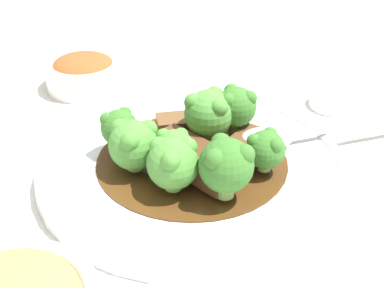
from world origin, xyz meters
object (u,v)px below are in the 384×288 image
beef_strip_2 (186,121)px  broccoli_floret_3 (173,163)px  side_bowl_kimchi (84,72)px  main_plate (192,165)px  broccoli_floret_2 (226,164)px  broccoli_floret_7 (266,149)px  serving_spoon (282,136)px  broccoli_floret_6 (174,148)px  beef_strip_0 (245,148)px  broccoli_floret_4 (209,112)px  beef_strip_3 (184,146)px  sauce_dish (334,101)px  beef_strip_1 (204,170)px  broccoli_floret_5 (236,106)px  broccoli_floret_0 (134,144)px  broccoli_floret_1 (119,127)px

beef_strip_2 → broccoli_floret_3: broccoli_floret_3 is taller
side_bowl_kimchi → main_plate: bearing=159.5°
broccoli_floret_2 → broccoli_floret_7: bearing=-99.8°
beef_strip_2 → serving_spoon: bearing=-163.6°
broccoli_floret_2 → broccoli_floret_6: (0.06, -0.01, -0.01)m
beef_strip_0 → broccoli_floret_4: (0.05, -0.01, 0.02)m
beef_strip_3 → broccoli_floret_7: (-0.08, -0.02, 0.02)m
beef_strip_3 → sauce_dish: 0.23m
broccoli_floret_3 → sauce_dish: (-0.05, -0.27, -0.04)m
broccoli_floret_2 → broccoli_floret_4: bearing=-49.0°
serving_spoon → broccoli_floret_7: bearing=99.0°
beef_strip_1 → broccoli_floret_4: broccoli_floret_4 is taller
broccoli_floret_2 → broccoli_floret_4: 0.10m
broccoli_floret_5 → serving_spoon: 0.06m
beef_strip_3 → broccoli_floret_2: (-0.07, 0.04, 0.03)m
broccoli_floret_6 → broccoli_floret_0: bearing=27.7°
beef_strip_0 → sauce_dish: size_ratio=1.23×
broccoli_floret_1 → beef_strip_3: bearing=-149.1°
broccoli_floret_7 → sauce_dish: (0.00, -0.20, -0.04)m
broccoli_floret_3 → broccoli_floret_7: broccoli_floret_3 is taller
beef_strip_0 → broccoli_floret_7: broccoli_floret_7 is taller
beef_strip_0 → broccoli_floret_4: broccoli_floret_4 is taller
broccoli_floret_3 → broccoli_floret_6: broccoli_floret_3 is taller
broccoli_floret_2 → sauce_dish: bearing=-91.2°
broccoli_floret_3 → main_plate: bearing=-74.3°
beef_strip_1 → broccoli_floret_1: bearing=5.1°
broccoli_floret_4 → side_bowl_kimchi: 0.22m
broccoli_floret_0 → broccoli_floret_2: 0.09m
broccoli_floret_0 → beef_strip_2: bearing=-87.1°
beef_strip_3 → broccoli_floret_5: (-0.02, -0.06, 0.02)m
broccoli_floret_4 → broccoli_floret_0: bearing=72.4°
broccoli_floret_2 → broccoli_floret_6: 0.06m
broccoli_floret_7 → beef_strip_0: bearing=-25.9°
beef_strip_2 → beef_strip_3: size_ratio=0.96×
broccoli_floret_7 → side_bowl_kimchi: bearing=-12.3°
broccoli_floret_5 → broccoli_floret_6: size_ratio=1.22×
main_plate → broccoli_floret_6: (0.00, 0.03, 0.03)m
beef_strip_0 → beef_strip_3: (0.05, 0.03, 0.00)m
broccoli_floret_4 → side_bowl_kimchi: size_ratio=0.55×
beef_strip_0 → beef_strip_3: beef_strip_3 is taller
beef_strip_1 → sauce_dish: (-0.04, -0.24, -0.02)m
beef_strip_1 → broccoli_floret_2: bearing=155.2°
broccoli_floret_5 → broccoli_floret_2: bearing=115.6°
broccoli_floret_5 → beef_strip_0: bearing=133.3°
beef_strip_3 → beef_strip_1: bearing=148.9°
beef_strip_0 → beef_strip_2: size_ratio=1.17×
broccoli_floret_3 → broccoli_floret_5: size_ratio=0.96×
beef_strip_1 → beef_strip_3: 0.05m
broccoli_floret_0 → beef_strip_0: bearing=-132.5°
beef_strip_0 → beef_strip_1: bearing=78.0°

